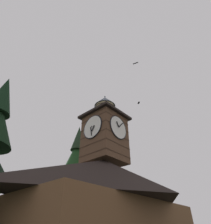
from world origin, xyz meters
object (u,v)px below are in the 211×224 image
Objects in this scene: pine_tree_behind at (74,191)px; moon at (19,182)px; building_main at (104,204)px; flying_bird_low at (139,103)px; flying_bird_high at (136,63)px; clock_tower at (105,132)px.

pine_tree_behind is 8.24× the size of moon.
flying_bird_low is (-6.82, 0.24, 13.40)m from building_main.
flying_bird_high is at bearing 144.55° from building_main.
flying_bird_high is (-2.55, 3.15, 10.12)m from clock_tower.
moon is at bearing -101.37° from flying_bird_high.
moon is 2.38× the size of flying_bird_high.
flying_bird_high reaches higher than pine_tree_behind.
building_main is 20.17× the size of flying_bird_high.
moon is at bearing -105.25° from clock_tower.
building_main is 1.79× the size of clock_tower.
flying_bird_high reaches higher than moon.
flying_bird_high is 5.40m from flying_bird_low.
flying_bird_high is at bearing 129.05° from clock_tower.
flying_bird_high reaches higher than clock_tower.
flying_bird_low is (-5.95, 0.95, 6.54)m from clock_tower.
clock_tower is at bearing -9.07° from flying_bird_low.
moon is (-13.00, -45.19, 10.73)m from building_main.
pine_tree_behind is at bearing -58.06° from flying_bird_low.
moon is 45.93m from flying_bird_low.
flying_bird_high reaches higher than building_main.
pine_tree_behind is 13.98m from flying_bird_low.
building_main is at bearing 70.57° from pine_tree_behind.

